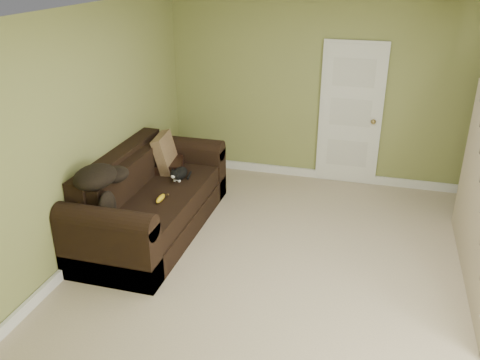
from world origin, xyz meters
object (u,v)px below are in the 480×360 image
Objects in this scene: side_table at (163,181)px; banana at (160,198)px; sofa at (150,202)px; cat at (179,174)px.

banana is (0.37, -0.90, 0.23)m from side_table.
sofa is 0.51m from cat.
cat is (0.23, 0.39, 0.23)m from sofa.
sofa is 11.37× the size of banana.
sofa is at bearing -79.68° from side_table.
side_table is at bearing 100.32° from sofa.
side_table is 2.05× the size of cat.
sofa is 2.82× the size of side_table.
sofa is 0.37m from banana.
sofa is at bearing -116.78° from cat.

